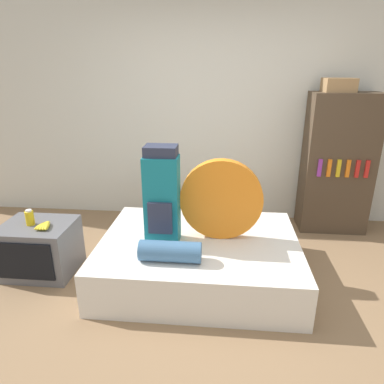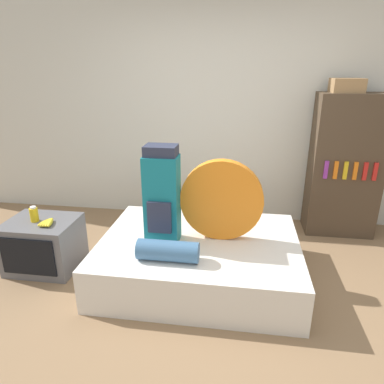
{
  "view_description": "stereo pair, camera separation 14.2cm",
  "coord_description": "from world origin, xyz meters",
  "px_view_note": "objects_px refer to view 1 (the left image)",
  "views": [
    {
      "loc": [
        0.11,
        -2.24,
        1.84
      ],
      "look_at": [
        -0.14,
        0.51,
        0.84
      ],
      "focal_mm": 32.0,
      "sensor_mm": 36.0,
      "label": 1
    },
    {
      "loc": [
        0.25,
        -2.22,
        1.84
      ],
      "look_at": [
        -0.14,
        0.51,
        0.84
      ],
      "focal_mm": 32.0,
      "sensor_mm": 36.0,
      "label": 2
    }
  ],
  "objects_px": {
    "tent_bag": "(221,200)",
    "cardboard_box": "(339,85)",
    "bookshelf": "(337,164)",
    "television": "(40,248)",
    "canister": "(30,218)",
    "backpack": "(162,197)",
    "sleeping_roll": "(170,251)"
  },
  "relations": [
    {
      "from": "sleeping_roll",
      "to": "bookshelf",
      "type": "relative_size",
      "value": 0.31
    },
    {
      "from": "sleeping_roll",
      "to": "television",
      "type": "distance_m",
      "value": 1.35
    },
    {
      "from": "television",
      "to": "cardboard_box",
      "type": "distance_m",
      "value": 3.45
    },
    {
      "from": "sleeping_roll",
      "to": "canister",
      "type": "xyz_separation_m",
      "value": [
        -1.34,
        0.33,
        0.09
      ]
    },
    {
      "from": "bookshelf",
      "to": "tent_bag",
      "type": "bearing_deg",
      "value": -139.43
    },
    {
      "from": "bookshelf",
      "to": "backpack",
      "type": "bearing_deg",
      "value": -145.62
    },
    {
      "from": "television",
      "to": "cardboard_box",
      "type": "height_order",
      "value": "cardboard_box"
    },
    {
      "from": "tent_bag",
      "to": "sleeping_roll",
      "type": "bearing_deg",
      "value": -130.65
    },
    {
      "from": "cardboard_box",
      "to": "television",
      "type": "bearing_deg",
      "value": -156.65
    },
    {
      "from": "backpack",
      "to": "tent_bag",
      "type": "xyz_separation_m",
      "value": [
        0.5,
        0.12,
        -0.06
      ]
    },
    {
      "from": "tent_bag",
      "to": "cardboard_box",
      "type": "bearing_deg",
      "value": 43.05
    },
    {
      "from": "backpack",
      "to": "canister",
      "type": "bearing_deg",
      "value": -179.59
    },
    {
      "from": "canister",
      "to": "bookshelf",
      "type": "relative_size",
      "value": 0.09
    },
    {
      "from": "tent_bag",
      "to": "bookshelf",
      "type": "height_order",
      "value": "bookshelf"
    },
    {
      "from": "cardboard_box",
      "to": "sleeping_roll",
      "type": "bearing_deg",
      "value": -135.28
    },
    {
      "from": "backpack",
      "to": "television",
      "type": "height_order",
      "value": "backpack"
    },
    {
      "from": "backpack",
      "to": "canister",
      "type": "xyz_separation_m",
      "value": [
        -1.22,
        -0.01,
        -0.24
      ]
    },
    {
      "from": "television",
      "to": "canister",
      "type": "distance_m",
      "value": 0.32
    },
    {
      "from": "sleeping_roll",
      "to": "canister",
      "type": "relative_size",
      "value": 3.35
    },
    {
      "from": "backpack",
      "to": "bookshelf",
      "type": "distance_m",
      "value": 2.2
    },
    {
      "from": "sleeping_roll",
      "to": "cardboard_box",
      "type": "xyz_separation_m",
      "value": [
        1.59,
        1.58,
        1.19
      ]
    },
    {
      "from": "canister",
      "to": "backpack",
      "type": "bearing_deg",
      "value": 0.41
    },
    {
      "from": "canister",
      "to": "television",
      "type": "bearing_deg",
      "value": 8.44
    },
    {
      "from": "tent_bag",
      "to": "cardboard_box",
      "type": "height_order",
      "value": "cardboard_box"
    },
    {
      "from": "canister",
      "to": "bookshelf",
      "type": "distance_m",
      "value": 3.29
    },
    {
      "from": "television",
      "to": "bookshelf",
      "type": "xyz_separation_m",
      "value": [
        2.99,
        1.24,
        0.55
      ]
    },
    {
      "from": "bookshelf",
      "to": "television",
      "type": "bearing_deg",
      "value": -157.43
    },
    {
      "from": "backpack",
      "to": "tent_bag",
      "type": "relative_size",
      "value": 1.18
    },
    {
      "from": "backpack",
      "to": "cardboard_box",
      "type": "distance_m",
      "value": 2.28
    },
    {
      "from": "cardboard_box",
      "to": "bookshelf",
      "type": "bearing_deg",
      "value": -0.81
    },
    {
      "from": "tent_bag",
      "to": "cardboard_box",
      "type": "xyz_separation_m",
      "value": [
        1.2,
        1.12,
        0.92
      ]
    },
    {
      "from": "backpack",
      "to": "cardboard_box",
      "type": "relative_size",
      "value": 2.74
    }
  ]
}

